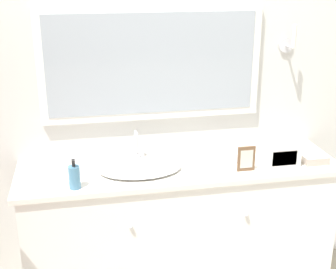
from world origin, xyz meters
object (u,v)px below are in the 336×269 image
at_px(sink_basin, 140,167).
at_px(picture_frame, 246,159).
at_px(soap_bottle, 74,177).
at_px(appliance_box, 279,154).

height_order(sink_basin, picture_frame, sink_basin).
distance_m(sink_basin, soap_bottle, 0.41).
height_order(sink_basin, appliance_box, sink_basin).
bearing_deg(soap_bottle, picture_frame, 2.18).
relative_size(sink_basin, picture_frame, 3.19).
relative_size(appliance_box, picture_frame, 1.39).
distance_m(soap_bottle, appliance_box, 1.20).
xyz_separation_m(appliance_box, picture_frame, (-0.23, -0.06, 0.01)).
height_order(sink_basin, soap_bottle, sink_basin).
height_order(soap_bottle, picture_frame, soap_bottle).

